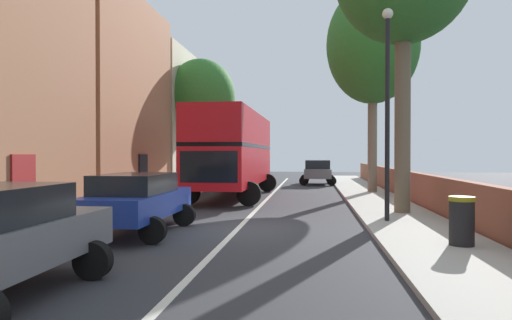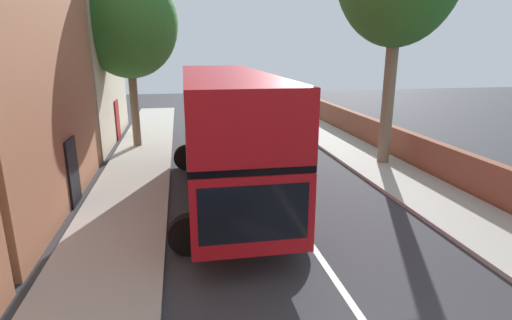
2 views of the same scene
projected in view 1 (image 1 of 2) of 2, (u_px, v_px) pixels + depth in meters
name	position (u px, v px, depth m)	size (l,w,h in m)	color
ground_plane	(238.00, 229.00, 12.59)	(84.00, 84.00, 0.00)	#333338
road_centre_line	(238.00, 229.00, 12.59)	(0.16, 54.00, 0.01)	silver
sidewalk_left	(73.00, 224.00, 13.18)	(2.60, 60.00, 0.12)	#B2ADA3
sidewalk_right	(418.00, 230.00, 11.99)	(2.60, 60.00, 0.12)	#B2ADA3
boundary_wall_right	(479.00, 209.00, 11.79)	(0.36, 54.00, 1.34)	brown
double_decker_bus	(234.00, 149.00, 21.86)	(3.63, 10.45, 4.06)	red
parked_car_blue_left_1	(137.00, 199.00, 11.82)	(2.40, 4.34, 1.59)	#1E389E
parked_car_grey_right_3	(318.00, 171.00, 31.30)	(2.51, 4.00, 1.69)	slate
street_tree_left_2	(201.00, 97.00, 29.98)	(4.55, 4.55, 8.35)	brown
street_tree_right_3	(373.00, 45.00, 23.70)	(4.85, 4.85, 10.93)	#7A6B56
lamppost_right	(387.00, 97.00, 13.32)	(0.32, 0.32, 6.31)	black
litter_bin_right	(462.00, 221.00, 9.73)	(0.55, 0.55, 1.06)	black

